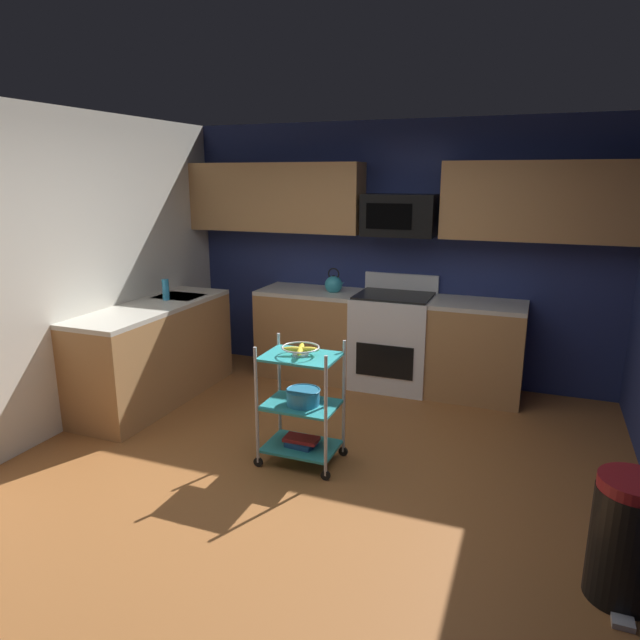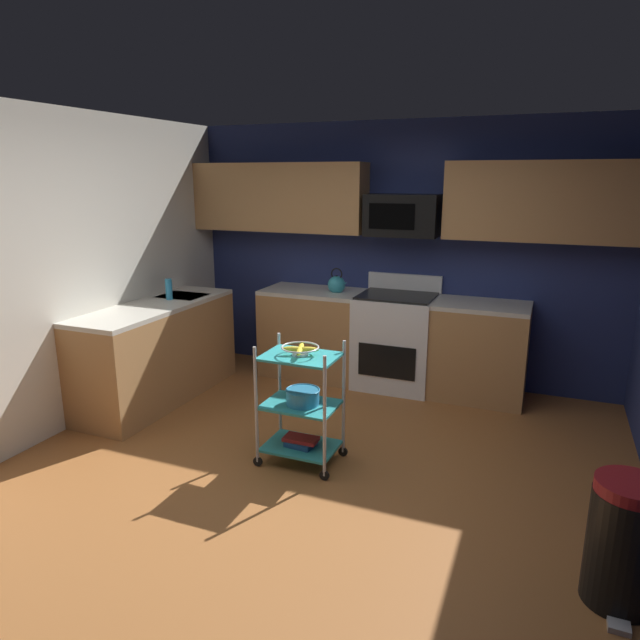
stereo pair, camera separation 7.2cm
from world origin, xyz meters
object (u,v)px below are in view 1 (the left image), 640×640
Objects in this scene: fruit_bowl at (301,349)px; mixing_bowl_large at (303,396)px; rolling_cart at (301,405)px; microwave at (400,215)px; trash_can at (626,539)px; kettle at (334,284)px; dish_soap_bottle at (166,290)px; oven_range at (393,339)px; book_stack at (301,441)px.

fruit_bowl is 0.36m from mixing_bowl_large.
fruit_bowl is (0.00, 0.00, 0.42)m from rolling_cart.
mixing_bowl_large is at bearing 0.00° from rolling_cart.
trash_can is at bearing -55.25° from microwave.
kettle reaches higher than trash_can.
rolling_cart is 2.03m from dish_soap_bottle.
dish_soap_bottle is at bearing -154.27° from oven_range.
trash_can is (2.05, -0.70, 0.17)m from book_stack.
oven_range reaches higher than fruit_bowl.
trash_can is at bearing -54.16° from oven_range.
oven_range is at bearing 83.25° from mixing_bowl_large.
fruit_bowl is at bearing 0.00° from book_stack.
microwave reaches higher than book_stack.
book_stack is at bearing 180.00° from fruit_bowl.
dish_soap_bottle is (-1.76, 0.85, 0.14)m from fruit_bowl.
kettle is at bearing 103.16° from mixing_bowl_large.
dish_soap_bottle reaches higher than oven_range.
rolling_cart reaches higher than mixing_bowl_large.
trash_can is (2.45, -2.51, -0.67)m from kettle.
fruit_bowl is at bearing -96.88° from microwave.
dish_soap_bottle reaches higher than trash_can.
rolling_cart is 1.93m from kettle.
book_stack is at bearing -96.88° from microwave.
dish_soap_bottle is at bearing 157.76° from trash_can.
kettle is 1.32× the size of dish_soap_bottle.
book_stack is at bearing 116.57° from rolling_cart.
microwave is 0.95m from kettle.
oven_range reaches higher than rolling_cart.
microwave is 2.72× the size of book_stack.
book_stack is (-0.02, 0.00, -0.36)m from mixing_bowl_large.
rolling_cart is 4.57× the size of dish_soap_bottle.
microwave is at bearing 83.12° from fruit_bowl.
book_stack is at bearing 161.00° from trash_can.
rolling_cart reaches higher than book_stack.
book_stack is 1.29× the size of dish_soap_bottle.
mixing_bowl_large is 0.36m from book_stack.
mixing_bowl_large is at bearing 0.00° from fruit_bowl.
oven_range is 1.85m from book_stack.
microwave is at bearing 83.12° from book_stack.
rolling_cart is 2.17m from trash_can.
book_stack is at bearing -25.84° from dish_soap_bottle.
fruit_bowl is 0.72m from book_stack.
fruit_bowl is at bearing 90.00° from rolling_cart.
trash_can is (2.03, -0.70, -0.19)m from mixing_bowl_large.
kettle is (-0.42, 1.80, 0.48)m from mixing_bowl_large.
rolling_cart is at bearing -63.43° from book_stack.
book_stack is 2.03m from kettle.
trash_can reaches higher than book_stack.
microwave reaches higher than trash_can.
trash_can is (1.82, -2.51, -0.15)m from oven_range.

